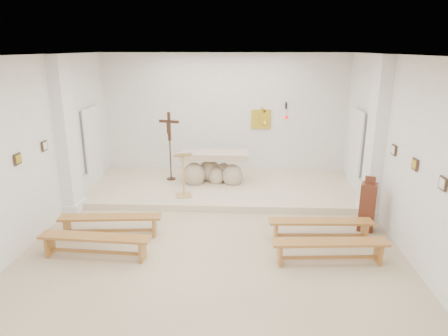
# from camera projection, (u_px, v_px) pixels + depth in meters

# --- Properties ---
(ground) EXTENTS (7.00, 10.00, 0.00)m
(ground) POSITION_uv_depth(u_px,v_px,m) (212.00, 256.00, 7.25)
(ground) COLOR #C8B890
(ground) RESTS_ON ground
(wall_left) EXTENTS (0.02, 10.00, 3.50)m
(wall_left) POSITION_uv_depth(u_px,v_px,m) (10.00, 160.00, 6.90)
(wall_left) COLOR white
(wall_left) RESTS_ON ground
(wall_right) EXTENTS (0.02, 10.00, 3.50)m
(wall_right) POSITION_uv_depth(u_px,v_px,m) (421.00, 166.00, 6.58)
(wall_right) COLOR white
(wall_right) RESTS_ON ground
(wall_back) EXTENTS (7.00, 0.02, 3.50)m
(wall_back) POSITION_uv_depth(u_px,v_px,m) (225.00, 115.00, 11.51)
(wall_back) COLOR white
(wall_back) RESTS_ON ground
(ceiling) EXTENTS (7.00, 10.00, 0.02)m
(ceiling) POSITION_uv_depth(u_px,v_px,m) (210.00, 56.00, 6.24)
(ceiling) COLOR silver
(ceiling) RESTS_ON wall_back
(sanctuary_platform) EXTENTS (6.98, 3.00, 0.15)m
(sanctuary_platform) POSITION_uv_depth(u_px,v_px,m) (222.00, 187.00, 10.57)
(sanctuary_platform) COLOR beige
(sanctuary_platform) RESTS_ON ground
(pilaster_left) EXTENTS (0.26, 0.55, 3.50)m
(pilaster_left) POSITION_uv_depth(u_px,v_px,m) (66.00, 136.00, 8.81)
(pilaster_left) COLOR white
(pilaster_left) RESTS_ON ground
(pilaster_right) EXTENTS (0.26, 0.55, 3.50)m
(pilaster_right) POSITION_uv_depth(u_px,v_px,m) (376.00, 139.00, 8.50)
(pilaster_right) COLOR white
(pilaster_right) RESTS_ON ground
(gold_wall_relief) EXTENTS (0.55, 0.04, 0.55)m
(gold_wall_relief) POSITION_uv_depth(u_px,v_px,m) (261.00, 119.00, 11.46)
(gold_wall_relief) COLOR gold
(gold_wall_relief) RESTS_ON wall_back
(sanctuary_lamp) EXTENTS (0.11, 0.36, 0.44)m
(sanctuary_lamp) POSITION_uv_depth(u_px,v_px,m) (287.00, 115.00, 11.14)
(sanctuary_lamp) COLOR black
(sanctuary_lamp) RESTS_ON wall_back
(station_frame_left_mid) EXTENTS (0.03, 0.20, 0.20)m
(station_frame_left_mid) POSITION_uv_depth(u_px,v_px,m) (18.00, 159.00, 7.10)
(station_frame_left_mid) COLOR #382718
(station_frame_left_mid) RESTS_ON wall_left
(station_frame_left_rear) EXTENTS (0.03, 0.20, 0.20)m
(station_frame_left_rear) POSITION_uv_depth(u_px,v_px,m) (44.00, 146.00, 8.06)
(station_frame_left_rear) COLOR #382718
(station_frame_left_rear) RESTS_ON wall_left
(station_frame_right_front) EXTENTS (0.03, 0.20, 0.20)m
(station_frame_right_front) POSITION_uv_depth(u_px,v_px,m) (443.00, 183.00, 5.82)
(station_frame_right_front) COLOR #382718
(station_frame_right_front) RESTS_ON wall_right
(station_frame_right_mid) EXTENTS (0.03, 0.20, 0.20)m
(station_frame_right_mid) POSITION_uv_depth(u_px,v_px,m) (415.00, 164.00, 6.78)
(station_frame_right_mid) COLOR #382718
(station_frame_right_mid) RESTS_ON wall_right
(station_frame_right_rear) EXTENTS (0.03, 0.20, 0.20)m
(station_frame_right_rear) POSITION_uv_depth(u_px,v_px,m) (394.00, 150.00, 7.74)
(station_frame_right_rear) COLOR #382718
(station_frame_right_rear) RESTS_ON wall_right
(radiator_left) EXTENTS (0.10, 0.85, 0.52)m
(radiator_left) POSITION_uv_depth(u_px,v_px,m) (83.00, 188.00, 9.91)
(radiator_left) COLOR silver
(radiator_left) RESTS_ON ground
(radiator_right) EXTENTS (0.10, 0.85, 0.52)m
(radiator_right) POSITION_uv_depth(u_px,v_px,m) (362.00, 193.00, 9.59)
(radiator_right) COLOR silver
(radiator_right) RESTS_ON ground
(altar) EXTENTS (1.79, 0.83, 0.92)m
(altar) POSITION_uv_depth(u_px,v_px,m) (214.00, 170.00, 10.65)
(altar) COLOR beige
(altar) RESTS_ON sanctuary_platform
(lectern) EXTENTS (0.48, 0.44, 1.15)m
(lectern) POSITION_uv_depth(u_px,v_px,m) (183.00, 174.00, 9.56)
(lectern) COLOR tan
(lectern) RESTS_ON sanctuary_platform
(crucifix_stand) EXTENTS (0.55, 0.24, 1.86)m
(crucifix_stand) POSITION_uv_depth(u_px,v_px,m) (170.00, 141.00, 10.66)
(crucifix_stand) COLOR #3B1D12
(crucifix_stand) RESTS_ON sanctuary_platform
(potted_plant) EXTENTS (0.61, 0.60, 0.52)m
(potted_plant) POSITION_uv_depth(u_px,v_px,m) (218.00, 168.00, 11.07)
(potted_plant) COLOR #306127
(potted_plant) RESTS_ON sanctuary_platform
(donation_pedestal) EXTENTS (0.40, 0.40, 1.17)m
(donation_pedestal) POSITION_uv_depth(u_px,v_px,m) (367.00, 207.00, 8.14)
(donation_pedestal) COLOR #5E291B
(donation_pedestal) RESTS_ON ground
(bench_left_front) EXTENTS (2.02, 0.48, 0.42)m
(bench_left_front) POSITION_uv_depth(u_px,v_px,m) (111.00, 221.00, 7.93)
(bench_left_front) COLOR #AD7732
(bench_left_front) RESTS_ON ground
(bench_right_front) EXTENTS (2.02, 0.40, 0.42)m
(bench_right_front) POSITION_uv_depth(u_px,v_px,m) (321.00, 225.00, 7.74)
(bench_right_front) COLOR #AD7732
(bench_right_front) RESTS_ON ground
(bench_left_second) EXTENTS (2.02, 0.44, 0.42)m
(bench_left_second) POSITION_uv_depth(u_px,v_px,m) (95.00, 241.00, 7.10)
(bench_left_second) COLOR #AD7732
(bench_left_second) RESTS_ON ground
(bench_right_second) EXTENTS (2.02, 0.46, 0.42)m
(bench_right_second) POSITION_uv_depth(u_px,v_px,m) (330.00, 247.00, 6.91)
(bench_right_second) COLOR #AD7732
(bench_right_second) RESTS_ON ground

